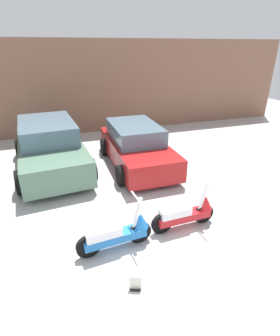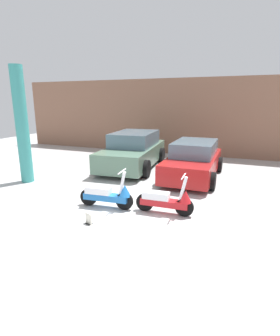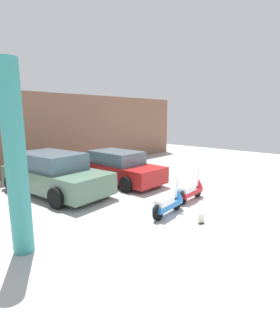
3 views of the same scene
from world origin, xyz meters
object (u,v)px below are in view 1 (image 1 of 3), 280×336
Objects in this scene: car_rear_center at (136,146)px; car_rear_left at (50,147)px; scooter_front_right at (186,212)px; scooter_front_left at (118,232)px; placard_near_left_scooter at (135,283)px.

car_rear_left is at bearing -102.79° from car_rear_center.
car_rear_center is (0.00, 3.48, 0.26)m from scooter_front_right.
car_rear_center reaches higher than scooter_front_left.
scooter_front_right is (1.51, 0.18, -0.00)m from scooter_front_left.
car_rear_center is at bearing 72.21° from car_rear_left.
placard_near_left_scooter is at bearing -144.13° from scooter_front_right.
car_rear_left is 5.41m from placard_near_left_scooter.
car_rear_left reaches higher than scooter_front_left.
scooter_front_left is 0.33× the size of car_rear_left.
car_rear_left reaches higher than placard_near_left_scooter.
scooter_front_right is at bearing 27.72° from car_rear_left.
car_rear_center reaches higher than scooter_front_right.
scooter_front_left is 1.01× the size of scooter_front_right.
car_rear_center is at bearing 87.44° from scooter_front_right.
car_rear_center is (2.61, -0.60, -0.08)m from car_rear_left.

